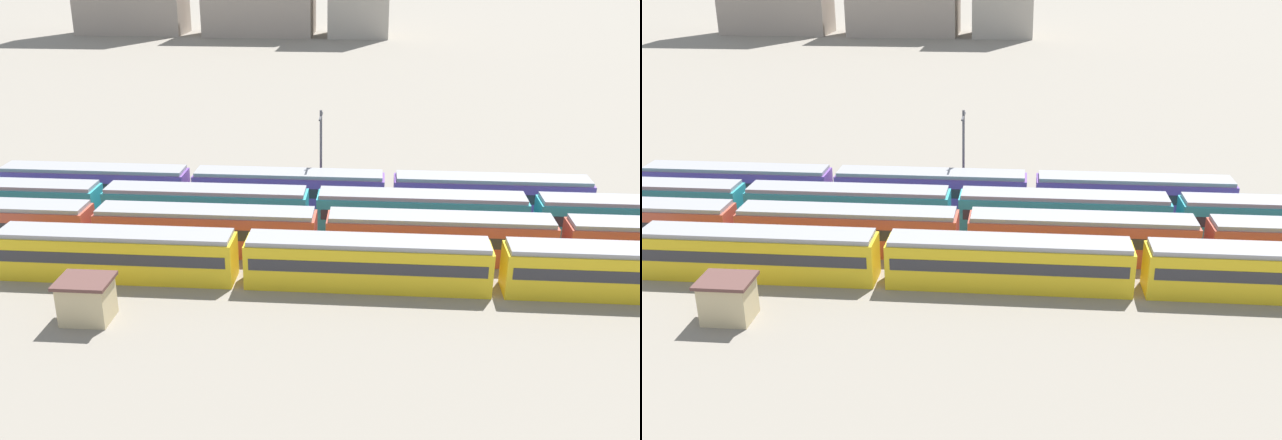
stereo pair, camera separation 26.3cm
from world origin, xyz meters
The scene contains 7 objects.
ground_plane centered at (0.00, 7.80, 0.00)m, with size 600.00×600.00×0.00m, color gray.
train_track_0 centered at (21.07, 0.00, 1.90)m, with size 55.80×3.06×3.75m.
train_track_1 centered at (17.28, 5.20, 1.90)m, with size 74.70×3.06×3.75m.
train_track_2 centered at (34.97, 10.40, 1.90)m, with size 112.50×3.06×3.75m.
train_track_3 centered at (13.35, 15.60, 1.90)m, with size 55.80×3.06×3.75m.
catenary_pole_1 centered at (16.14, 18.71, 5.00)m, with size 0.24×3.20×8.93m.
signal_hut centered at (2.38, -6.63, 1.55)m, with size 3.60×3.00×3.04m.
Camera 1 is at (21.47, -47.43, 24.05)m, focal length 39.77 mm.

